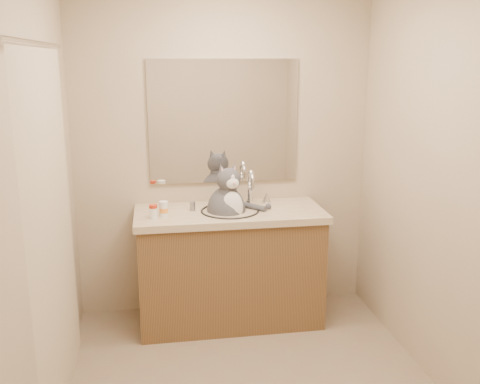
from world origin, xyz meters
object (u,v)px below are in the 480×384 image
pill_bottle_orange (164,209)px  grey_canister (192,206)px  cat (227,208)px  pill_bottle_redcap (153,212)px

pill_bottle_orange → grey_canister: (0.21, 0.11, -0.02)m
cat → grey_canister: 0.25m
pill_bottle_redcap → pill_bottle_orange: pill_bottle_orange is taller
cat → pill_bottle_orange: bearing=171.5°
pill_bottle_redcap → grey_canister: size_ratio=1.50×
grey_canister → cat: bearing=-11.6°
pill_bottle_redcap → pill_bottle_orange: (0.07, 0.04, 0.00)m
cat → grey_canister: size_ratio=8.77×
pill_bottle_orange → grey_canister: pill_bottle_orange is taller
cat → grey_canister: (-0.24, 0.05, 0.01)m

